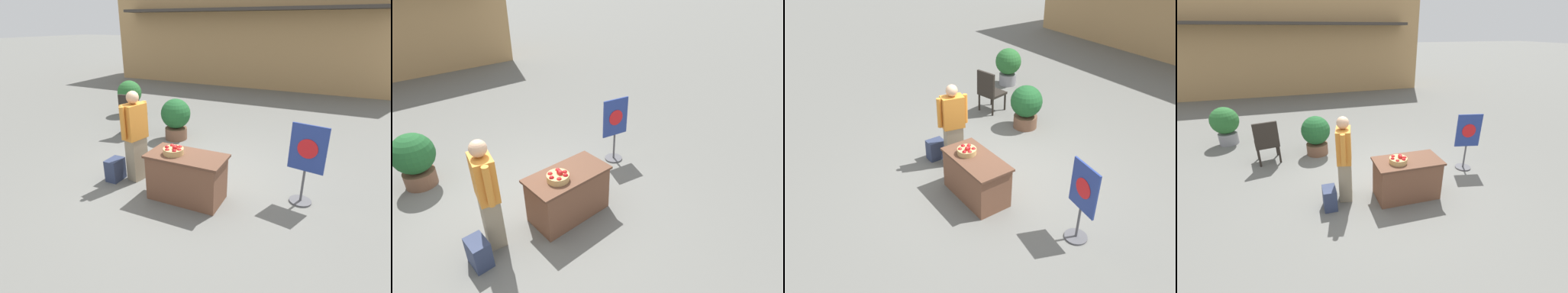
# 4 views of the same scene
# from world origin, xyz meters

# --- Properties ---
(ground_plane) EXTENTS (120.00, 120.00, 0.00)m
(ground_plane) POSITION_xyz_m (0.00, 0.00, 0.00)
(ground_plane) COLOR slate
(display_table) EXTENTS (1.29, 0.67, 0.79)m
(display_table) POSITION_xyz_m (0.30, -0.73, 0.40)
(display_table) COLOR brown
(display_table) RESTS_ON ground_plane
(apple_basket) EXTENTS (0.33, 0.33, 0.16)m
(apple_basket) POSITION_xyz_m (0.09, -0.78, 0.86)
(apple_basket) COLOR tan
(apple_basket) RESTS_ON display_table
(person_visitor) EXTENTS (0.34, 0.60, 1.69)m
(person_visitor) POSITION_xyz_m (-0.87, -0.48, 0.86)
(person_visitor) COLOR gray
(person_visitor) RESTS_ON ground_plane
(backpack) EXTENTS (0.24, 0.34, 0.42)m
(backpack) POSITION_xyz_m (-1.22, -0.72, 0.21)
(backpack) COLOR #2D3856
(backpack) RESTS_ON ground_plane
(poster_board) EXTENTS (0.56, 0.36, 1.35)m
(poster_board) POSITION_xyz_m (2.07, -0.06, 0.73)
(poster_board) COLOR #4C4C51
(poster_board) RESTS_ON ground_plane
(potted_plant_far_left) EXTENTS (0.74, 0.74, 1.04)m
(potted_plant_far_left) POSITION_xyz_m (-1.24, 1.72, 0.57)
(potted_plant_far_left) COLOR brown
(potted_plant_far_left) RESTS_ON ground_plane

